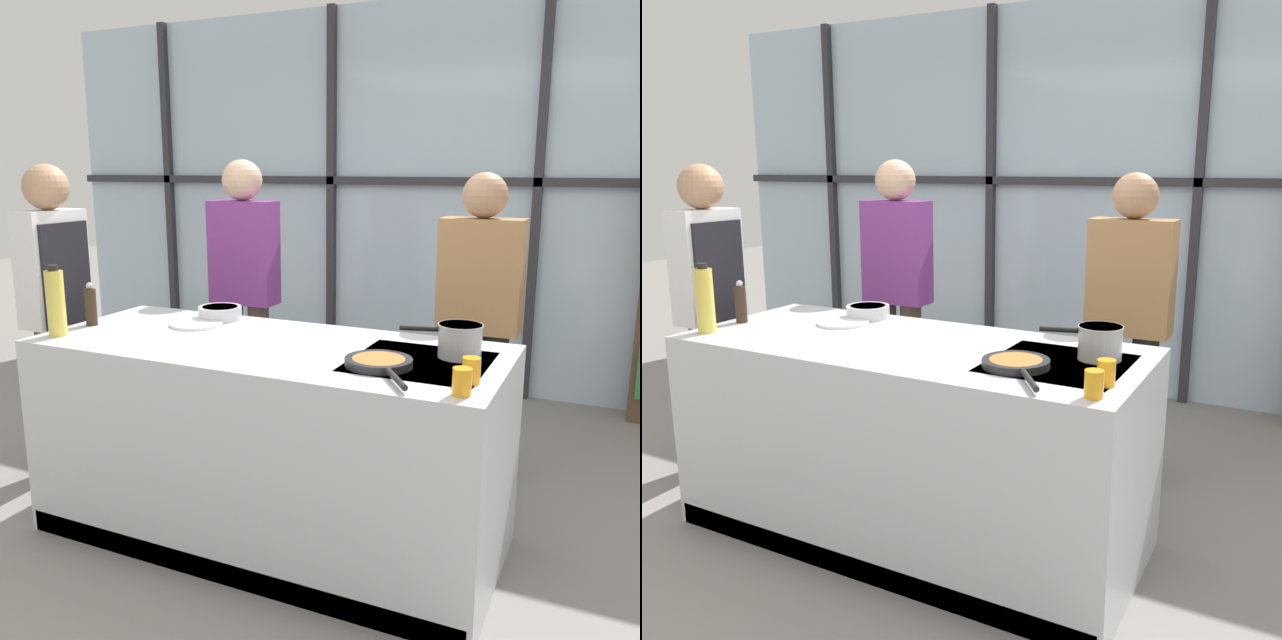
% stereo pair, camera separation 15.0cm
% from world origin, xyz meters
% --- Properties ---
extents(ground_plane, '(18.00, 18.00, 0.00)m').
position_xyz_m(ground_plane, '(0.00, 0.00, 0.00)').
color(ground_plane, gray).
extents(back_window_wall, '(6.40, 0.10, 2.80)m').
position_xyz_m(back_window_wall, '(0.00, 2.46, 1.40)').
color(back_window_wall, silver).
rests_on(back_window_wall, ground_plane).
extents(demo_island, '(2.03, 0.86, 0.90)m').
position_xyz_m(demo_island, '(0.00, -0.00, 0.45)').
color(demo_island, silver).
rests_on(demo_island, ground_plane).
extents(chef, '(0.23, 0.37, 1.66)m').
position_xyz_m(chef, '(-1.34, 0.13, 0.97)').
color(chef, '#47382D').
rests_on(chef, ground_plane).
extents(spectator_far_left, '(0.40, 0.24, 1.68)m').
position_xyz_m(spectator_far_left, '(-0.70, 0.98, 0.97)').
color(spectator_far_left, '#47382D').
rests_on(spectator_far_left, ground_plane).
extents(spectator_center_left, '(0.42, 0.23, 1.62)m').
position_xyz_m(spectator_center_left, '(0.70, 0.98, 0.92)').
color(spectator_center_left, black).
rests_on(spectator_center_left, ground_plane).
extents(frying_pan, '(0.33, 0.41, 0.03)m').
position_xyz_m(frying_pan, '(0.56, -0.13, 0.92)').
color(frying_pan, '#232326').
rests_on(frying_pan, demo_island).
extents(saucepan, '(0.32, 0.18, 0.13)m').
position_xyz_m(saucepan, '(0.80, 0.12, 0.97)').
color(saucepan, silver).
rests_on(saucepan, demo_island).
extents(white_plate, '(0.25, 0.25, 0.01)m').
position_xyz_m(white_plate, '(-0.47, 0.15, 0.91)').
color(white_plate, white).
rests_on(white_plate, demo_island).
extents(mixing_bowl, '(0.22, 0.22, 0.06)m').
position_xyz_m(mixing_bowl, '(-0.44, 0.31, 0.94)').
color(mixing_bowl, silver).
rests_on(mixing_bowl, demo_island).
extents(oil_bottle, '(0.08, 0.08, 0.32)m').
position_xyz_m(oil_bottle, '(-0.92, -0.28, 1.05)').
color(oil_bottle, '#E0CC4C').
rests_on(oil_bottle, demo_island).
extents(pepper_grinder, '(0.05, 0.05, 0.21)m').
position_xyz_m(pepper_grinder, '(-0.93, -0.06, 1.00)').
color(pepper_grinder, '#332319').
rests_on(pepper_grinder, demo_island).
extents(juice_glass_near, '(0.06, 0.06, 0.09)m').
position_xyz_m(juice_glass_near, '(0.92, -0.33, 0.95)').
color(juice_glass_near, orange).
rests_on(juice_glass_near, demo_island).
extents(juice_glass_far, '(0.06, 0.06, 0.09)m').
position_xyz_m(juice_glass_far, '(0.92, -0.19, 0.95)').
color(juice_glass_far, orange).
rests_on(juice_glass_far, demo_island).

